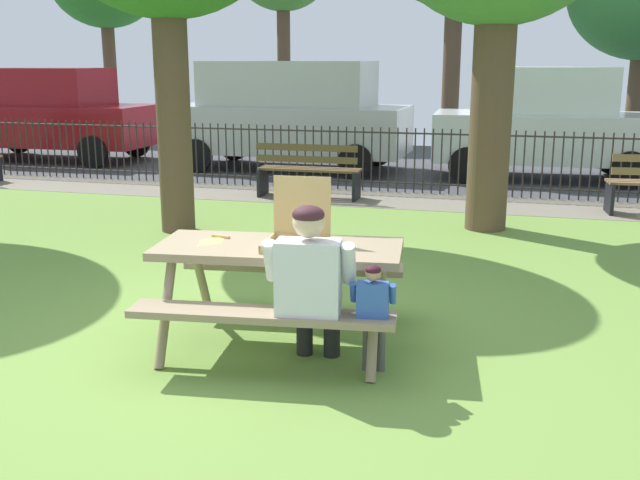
{
  "coord_description": "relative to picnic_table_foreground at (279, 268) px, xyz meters",
  "views": [
    {
      "loc": [
        2.05,
        -5.0,
        2.09
      ],
      "look_at": [
        0.64,
        0.27,
        0.75
      ],
      "focal_mm": 41.15,
      "sensor_mm": 36.0,
      "label": 1
    }
  ],
  "objects": [
    {
      "name": "ground",
      "position": [
        -0.41,
        1.38,
        -0.61
      ],
      "size": [
        28.0,
        10.71,
        0.02
      ],
      "primitive_type": "cube",
      "color": "olive"
    },
    {
      "name": "cobblestone_walkway",
      "position": [
        -0.41,
        6.04,
        -0.6
      ],
      "size": [
        28.0,
        1.4,
        0.01
      ],
      "primitive_type": "cube",
      "color": "gray"
    },
    {
      "name": "street_asphalt",
      "position": [
        -0.41,
        10.16,
        -0.6
      ],
      "size": [
        28.0,
        6.84,
        0.01
      ],
      "primitive_type": "cube",
      "color": "#424247"
    },
    {
      "name": "picnic_table_foreground",
      "position": [
        0.0,
        0.0,
        0.0
      ],
      "size": [
        1.95,
        1.67,
        0.79
      ],
      "color": "gray",
      "rests_on": "ground"
    },
    {
      "name": "pizza_box_open",
      "position": [
        0.14,
        0.01,
        0.27
      ],
      "size": [
        0.46,
        0.49,
        0.49
      ],
      "color": "tan",
      "rests_on": "picnic_table_foreground"
    },
    {
      "name": "pizza_slice_on_table",
      "position": [
        -0.52,
        0.0,
        0.18
      ],
      "size": [
        0.2,
        0.29,
        0.02
      ],
      "color": "#EAD568",
      "rests_on": "picnic_table_foreground"
    },
    {
      "name": "adult_at_table",
      "position": [
        0.37,
        -0.46,
        0.06
      ],
      "size": [
        0.63,
        0.62,
        1.19
      ],
      "color": "black",
      "rests_on": "ground"
    },
    {
      "name": "child_at_table",
      "position": [
        0.8,
        -0.45,
        -0.1
      ],
      "size": [
        0.31,
        0.31,
        0.81
      ],
      "color": "#4B4B4B",
      "rests_on": "ground"
    },
    {
      "name": "iron_fence_streetside",
      "position": [
        -0.41,
        6.74,
        -0.06
      ],
      "size": [
        21.1,
        0.03,
        1.05
      ],
      "color": "#2D2823",
      "rests_on": "ground"
    },
    {
      "name": "park_bench_center",
      "position": [
        -1.45,
        5.9,
        -0.18
      ],
      "size": [
        1.6,
        0.47,
        0.85
      ],
      "color": "brown",
      "rests_on": "ground"
    },
    {
      "name": "parked_car_far_left",
      "position": [
        -8.03,
        8.8,
        0.41
      ],
      "size": [
        4.43,
        1.98,
        1.94
      ],
      "color": "maroon",
      "rests_on": "ground"
    },
    {
      "name": "parked_car_left",
      "position": [
        -2.67,
        8.8,
        0.5
      ],
      "size": [
        4.64,
        2.03,
        2.08
      ],
      "color": "silver",
      "rests_on": "ground"
    },
    {
      "name": "parked_car_center",
      "position": [
        2.13,
        8.8,
        0.41
      ],
      "size": [
        3.96,
        1.95,
        1.98
      ],
      "color": "white",
      "rests_on": "ground"
    }
  ]
}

